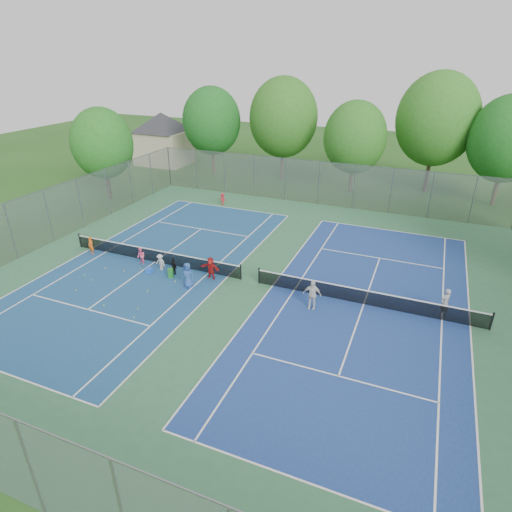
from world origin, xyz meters
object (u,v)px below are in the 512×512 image
at_px(ball_hopper, 171,273).
at_px(instructor, 445,302).
at_px(net_left, 154,256).
at_px(ball_crate, 149,270).
at_px(net_right, 365,298).

bearing_deg(ball_hopper, instructor, 6.97).
relative_size(net_left, instructor, 7.83).
height_order(ball_crate, ball_hopper, ball_hopper).
relative_size(net_right, ball_crate, 33.96).
relative_size(net_right, instructor, 7.83).
bearing_deg(instructor, ball_hopper, -36.42).
height_order(ball_crate, instructor, instructor).
xyz_separation_m(net_right, instructor, (4.11, 0.50, 0.37)).
bearing_deg(net_left, ball_crate, -68.66).
xyz_separation_m(net_left, net_right, (14.00, 0.00, 0.00)).
height_order(net_left, ball_hopper, net_left).
xyz_separation_m(net_right, ball_hopper, (-11.80, -1.44, -0.15)).
relative_size(net_left, ball_hopper, 20.89).
bearing_deg(ball_crate, net_right, 6.06).
bearing_deg(ball_crate, ball_hopper, -0.48).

